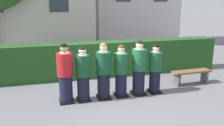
% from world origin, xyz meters
% --- Properties ---
extents(ground_plane, '(60.00, 60.00, 0.00)m').
position_xyz_m(ground_plane, '(0.00, 0.00, 0.00)').
color(ground_plane, slate).
extents(student_in_red_blazer, '(0.44, 0.53, 1.69)m').
position_xyz_m(student_in_red_blazer, '(-1.35, -0.00, 0.81)').
color(student_in_red_blazer, black).
rests_on(student_in_red_blazer, ground).
extents(student_front_row_1, '(0.41, 0.47, 1.59)m').
position_xyz_m(student_front_row_1, '(-0.86, -0.03, 0.76)').
color(student_front_row_1, black).
rests_on(student_front_row_1, ground).
extents(student_front_row_2, '(0.43, 0.48, 1.65)m').
position_xyz_m(student_front_row_2, '(-0.26, -0.01, 0.79)').
color(student_front_row_2, black).
rests_on(student_front_row_2, ground).
extents(student_front_row_3, '(0.41, 0.50, 1.57)m').
position_xyz_m(student_front_row_3, '(0.28, 0.02, 0.75)').
color(student_front_row_3, black).
rests_on(student_front_row_3, ground).
extents(student_front_row_4, '(0.44, 0.51, 1.68)m').
position_xyz_m(student_front_row_4, '(0.85, 0.02, 0.80)').
color(student_front_row_4, black).
rests_on(student_front_row_4, ground).
extents(student_front_row_5, '(0.40, 0.49, 1.53)m').
position_xyz_m(student_front_row_5, '(1.39, 0.03, 0.73)').
color(student_front_row_5, black).
rests_on(student_front_row_5, ground).
extents(hedge, '(9.80, 0.70, 1.31)m').
position_xyz_m(hedge, '(0.00, 2.18, 0.65)').
color(hedge, '#214C1E').
rests_on(hedge, ground).
extents(wooden_bench, '(1.41, 0.41, 0.48)m').
position_xyz_m(wooden_bench, '(2.95, 0.40, 0.35)').
color(wooden_bench, brown).
rests_on(wooden_bench, ground).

